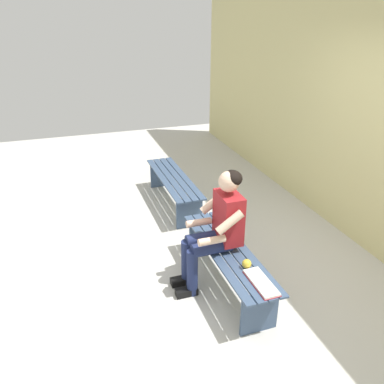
{
  "coord_description": "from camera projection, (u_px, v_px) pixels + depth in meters",
  "views": [
    {
      "loc": [
        -2.94,
        1.37,
        2.56
      ],
      "look_at": [
        0.68,
        0.15,
        0.78
      ],
      "focal_mm": 36.28,
      "sensor_mm": 36.0,
      "label": 1
    }
  ],
  "objects": [
    {
      "name": "ground_plane",
      "position": [
        116.0,
        253.0,
        4.56
      ],
      "size": [
        10.0,
        7.0,
        0.04
      ],
      "primitive_type": "cube",
      "color": "beige"
    },
    {
      "name": "book_open",
      "position": [
        261.0,
        283.0,
        3.34
      ],
      "size": [
        0.41,
        0.16,
        0.02
      ],
      "rotation": [
        0.0,
        0.0,
        0.01
      ],
      "color": "white",
      "rests_on": "bench_near"
    },
    {
      "name": "person_seated",
      "position": [
        217.0,
        226.0,
        3.76
      ],
      "size": [
        0.5,
        0.69,
        1.23
      ],
      "color": "maroon",
      "rests_on": "ground"
    },
    {
      "name": "bench_far",
      "position": [
        174.0,
        184.0,
        5.53
      ],
      "size": [
        1.62,
        0.41,
        0.43
      ],
      "rotation": [
        0.0,
        0.0,
        0.01
      ],
      "color": "#384C6B",
      "rests_on": "ground"
    },
    {
      "name": "apple",
      "position": [
        247.0,
        264.0,
        3.53
      ],
      "size": [
        0.09,
        0.09,
        0.09
      ],
      "primitive_type": "sphere",
      "color": "gold",
      "rests_on": "bench_near"
    },
    {
      "name": "bench_near",
      "position": [
        228.0,
        259.0,
        3.86
      ],
      "size": [
        1.59,
        0.41,
        0.43
      ],
      "rotation": [
        0.0,
        0.0,
        0.01
      ],
      "color": "#384C6B",
      "rests_on": "ground"
    },
    {
      "name": "brick_wall",
      "position": [
        373.0,
        115.0,
        4.35
      ],
      "size": [
        9.5,
        0.24,
        3.02
      ],
      "primitive_type": "cube",
      "color": "#D1C684",
      "rests_on": "ground"
    }
  ]
}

